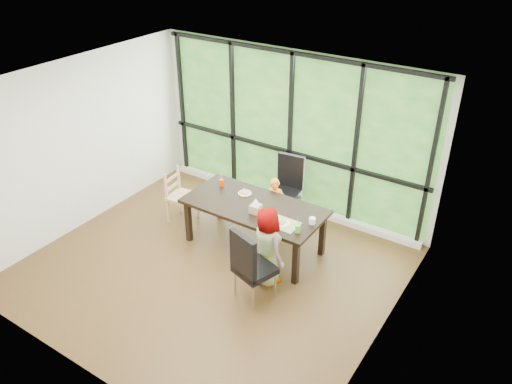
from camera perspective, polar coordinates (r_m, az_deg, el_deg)
ground at (r=7.50m, az=-4.97°, el=-8.51°), size 5.00×5.00×0.00m
back_wall at (r=8.44m, az=4.03°, el=6.79°), size 5.00×0.00×5.00m
foliage_backdrop at (r=8.42m, az=3.96°, el=6.74°), size 4.80×0.02×2.65m
window_mullions at (r=8.39m, az=3.83°, el=6.65°), size 4.80×0.06×2.65m
window_sill at (r=8.95m, az=3.42°, el=-1.11°), size 4.80×0.12×0.10m
dining_table at (r=7.69m, az=-0.22°, el=-3.85°), size 2.19×1.22×0.75m
chair_window_leather at (r=8.34m, az=3.36°, el=0.32°), size 0.51×0.51×1.08m
chair_interior_leather at (r=6.67m, az=-0.11°, el=-8.13°), size 0.57×0.57×1.08m
chair_end_beech at (r=8.39m, az=-8.29°, el=-0.49°), size 0.45×0.46×0.90m
child_toddler at (r=8.08m, az=2.14°, el=-1.41°), size 0.39×0.33×0.90m
child_older at (r=6.91m, az=1.51°, el=-6.15°), size 0.67×0.57×1.17m
placemat at (r=7.08m, az=2.99°, el=-3.54°), size 0.45×0.33×0.01m
plate_far at (r=7.78m, az=-1.27°, el=-0.14°), size 0.20×0.20×0.01m
plate_near at (r=7.08m, az=2.90°, el=-3.49°), size 0.23×0.23×0.01m
orange_cup at (r=7.99m, az=-3.89°, el=1.05°), size 0.07×0.07×0.11m
green_cup at (r=6.89m, az=4.69°, el=-4.11°), size 0.07×0.07×0.12m
white_mug at (r=7.09m, az=6.31°, el=-3.23°), size 0.09×0.09×0.09m
tissue_box at (r=7.28m, az=-0.03°, el=-1.88°), size 0.15×0.15×0.13m
crepe_rolls_far at (r=7.77m, az=-1.27°, el=0.02°), size 0.15×0.12×0.04m
crepe_rolls_near at (r=7.07m, az=2.91°, el=-3.32°), size 0.10×0.12×0.04m
straw_white at (r=7.95m, az=-3.91°, el=1.65°), size 0.01×0.04×0.20m
straw_pink at (r=6.83m, az=4.73°, el=-3.43°), size 0.01×0.04×0.20m
tissue at (r=7.22m, az=-0.03°, el=-1.09°), size 0.12×0.12×0.11m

